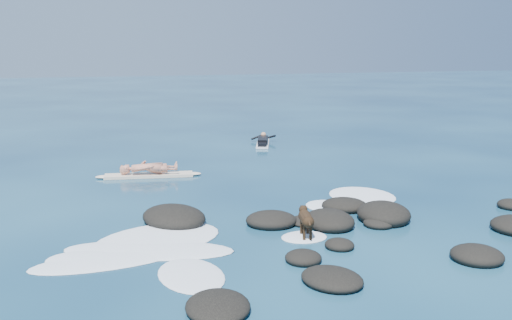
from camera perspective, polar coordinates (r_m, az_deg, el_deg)
name	(u,v)px	position (r m, az deg, el deg)	size (l,w,h in m)	color
ground	(318,223)	(14.63, 6.24, -6.25)	(160.00, 160.00, 0.00)	#0A2642
reef_rocks	(348,226)	(14.09, 9.15, -6.52)	(11.67, 7.05, 0.60)	black
breaking_foam	(295,235)	(13.62, 3.94, -7.50)	(14.50, 7.69, 0.12)	white
standing_surfer_rig	(148,154)	(19.81, -10.73, 0.62)	(3.60, 1.13, 2.05)	beige
paddling_surfer_rig	(263,141)	(26.13, 0.69, 1.87)	(1.59, 2.61, 0.46)	white
dog	(306,218)	(13.31, 5.00, -5.84)	(0.47, 1.12, 0.72)	black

